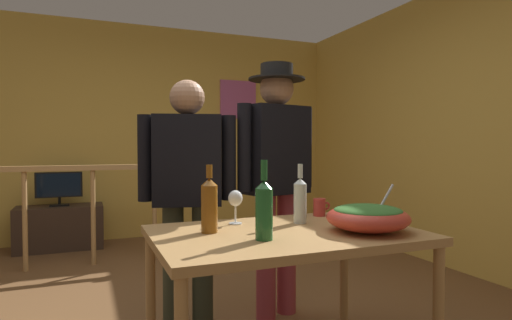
# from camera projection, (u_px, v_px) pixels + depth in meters

# --- Properties ---
(back_wall) EXTENTS (5.14, 0.10, 2.65)m
(back_wall) POSITION_uv_depth(u_px,v_px,m) (139.00, 132.00, 5.31)
(back_wall) COLOR gold
(back_wall) RESTS_ON ground_plane
(side_wall_right) EXTENTS (0.10, 4.31, 2.65)m
(side_wall_right) POSITION_uv_depth(u_px,v_px,m) (415.00, 129.00, 4.41)
(side_wall_right) COLOR gold
(side_wall_right) RESTS_ON ground_plane
(framed_picture) EXTENTS (0.51, 0.03, 0.51)m
(framed_picture) POSITION_uv_depth(u_px,v_px,m) (238.00, 100.00, 5.73)
(framed_picture) COLOR #B3538F
(stair_railing) EXTENTS (3.00, 0.10, 1.01)m
(stair_railing) POSITION_uv_depth(u_px,v_px,m) (113.00, 198.00, 4.13)
(stair_railing) COLOR #B2844C
(stair_railing) RESTS_ON ground_plane
(tv_console) EXTENTS (0.90, 0.40, 0.48)m
(tv_console) POSITION_uv_depth(u_px,v_px,m) (60.00, 227.00, 4.68)
(tv_console) COLOR #38281E
(tv_console) RESTS_ON ground_plane
(flat_screen_tv) EXTENTS (0.48, 0.12, 0.38)m
(flat_screen_tv) POSITION_uv_depth(u_px,v_px,m) (59.00, 186.00, 4.64)
(flat_screen_tv) COLOR black
(flat_screen_tv) RESTS_ON tv_console
(serving_table) EXTENTS (1.25, 0.83, 0.74)m
(serving_table) POSITION_uv_depth(u_px,v_px,m) (286.00, 246.00, 2.02)
(serving_table) COLOR #B2844C
(serving_table) RESTS_ON ground_plane
(salad_bowl) EXTENTS (0.39, 0.39, 0.22)m
(salad_bowl) POSITION_uv_depth(u_px,v_px,m) (368.00, 216.00, 2.01)
(salad_bowl) COLOR #CC3D2D
(salad_bowl) RESTS_ON serving_table
(wine_glass) EXTENTS (0.08, 0.08, 0.18)m
(wine_glass) POSITION_uv_depth(u_px,v_px,m) (235.00, 200.00, 2.19)
(wine_glass) COLOR silver
(wine_glass) RESTS_ON serving_table
(wine_bottle_amber) EXTENTS (0.08, 0.08, 0.32)m
(wine_bottle_amber) POSITION_uv_depth(u_px,v_px,m) (209.00, 204.00, 1.98)
(wine_bottle_amber) COLOR brown
(wine_bottle_amber) RESTS_ON serving_table
(wine_bottle_clear) EXTENTS (0.07, 0.07, 0.31)m
(wine_bottle_clear) POSITION_uv_depth(u_px,v_px,m) (300.00, 199.00, 2.22)
(wine_bottle_clear) COLOR silver
(wine_bottle_clear) RESTS_ON serving_table
(wine_bottle_green) EXTENTS (0.08, 0.08, 0.35)m
(wine_bottle_green) POSITION_uv_depth(u_px,v_px,m) (264.00, 208.00, 1.82)
(wine_bottle_green) COLOR #1E5628
(wine_bottle_green) RESTS_ON serving_table
(mug_red) EXTENTS (0.11, 0.07, 0.10)m
(mug_red) POSITION_uv_depth(u_px,v_px,m) (320.00, 207.00, 2.45)
(mug_red) COLOR #B7332D
(mug_red) RESTS_ON serving_table
(person_standing_left) EXTENTS (0.58, 0.32, 1.55)m
(person_standing_left) POSITION_uv_depth(u_px,v_px,m) (188.00, 183.00, 2.60)
(person_standing_left) COLOR #2D3323
(person_standing_left) RESTS_ON ground_plane
(person_standing_right) EXTENTS (0.60, 0.38, 1.69)m
(person_standing_right) POSITION_uv_depth(u_px,v_px,m) (277.00, 165.00, 2.83)
(person_standing_right) COLOR #9E3842
(person_standing_right) RESTS_ON ground_plane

